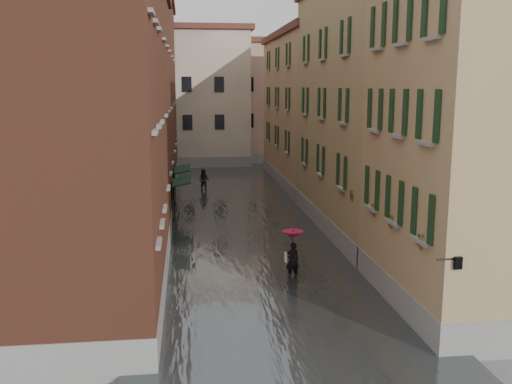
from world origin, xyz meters
TOP-DOWN VIEW (x-y plane):
  - ground at (0.00, 0.00)m, footprint 120.00×120.00m
  - floodwater at (0.00, 13.00)m, footprint 10.00×60.00m
  - building_left_near at (-7.00, -2.00)m, footprint 6.00×8.00m
  - building_left_mid at (-7.00, 9.00)m, footprint 6.00×14.00m
  - building_left_far at (-7.00, 24.00)m, footprint 6.00×16.00m
  - building_right_near at (7.00, -2.00)m, footprint 6.00×8.00m
  - building_right_mid at (7.00, 9.00)m, footprint 6.00×14.00m
  - building_right_far at (7.00, 24.00)m, footprint 6.00×16.00m
  - building_end_cream at (-3.00, 38.00)m, footprint 12.00×9.00m
  - building_end_pink at (6.00, 40.00)m, footprint 10.00×9.00m
  - awning_near at (-3.49, 11.63)m, footprint 1.09×2.99m
  - awning_far at (-3.48, 16.38)m, footprint 1.09×3.26m
  - wall_lantern at (4.33, -6.00)m, footprint 0.71×0.22m
  - window_planters at (4.12, -0.73)m, footprint 0.59×8.27m
  - pedestrian_main at (1.11, 1.57)m, footprint 0.89×0.89m
  - pedestrian_far at (-1.88, 21.86)m, footprint 1.03×0.93m

SIDE VIEW (x-z plane):
  - ground at x=0.00m, z-range 0.00..0.00m
  - floodwater at x=0.00m, z-range 0.00..0.20m
  - pedestrian_far at x=-1.88m, z-range 0.00..1.74m
  - pedestrian_main at x=1.11m, z-range 0.19..2.25m
  - awning_near at x=-3.49m, z-range 1.07..3.87m
  - awning_far at x=-3.48m, z-range 1.07..3.87m
  - wall_lantern at x=4.33m, z-range 2.83..3.18m
  - window_planters at x=4.12m, z-range 3.09..3.93m
  - building_right_near at x=7.00m, z-range 0.00..11.50m
  - building_right_far at x=7.00m, z-range 0.00..11.50m
  - building_end_pink at x=6.00m, z-range 0.00..12.00m
  - building_left_mid at x=-7.00m, z-range 0.00..12.50m
  - building_left_near at x=-7.00m, z-range 0.00..13.00m
  - building_right_mid at x=7.00m, z-range 0.00..13.00m
  - building_end_cream at x=-3.00m, z-range 0.00..13.00m
  - building_left_far at x=-7.00m, z-range 0.00..14.00m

